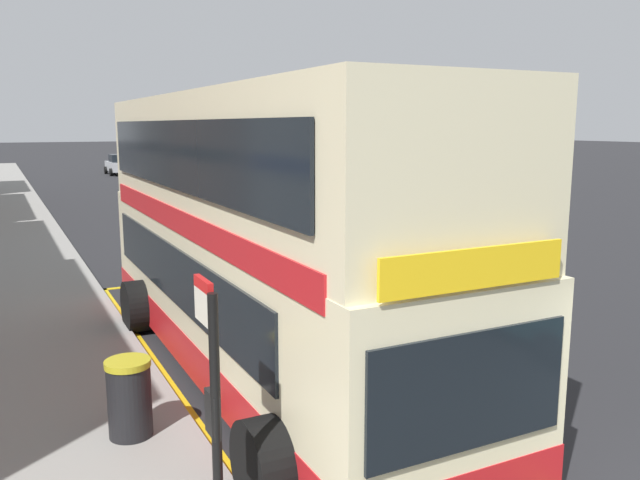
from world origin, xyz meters
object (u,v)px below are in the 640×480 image
Objects in this scene: bus_stop_sign at (213,395)px; parked_car_silver_ahead at (120,165)px; litter_bin at (129,398)px; double_decker_bus at (256,245)px.

parked_car_silver_ahead is (7.61, 48.70, -0.83)m from bus_stop_sign.
parked_car_silver_ahead is 4.30× the size of litter_bin.
litter_bin is at bearing 96.02° from bus_stop_sign.
bus_stop_sign is 49.30m from parked_car_silver_ahead.
litter_bin is (-7.89, -46.11, -0.17)m from parked_car_silver_ahead.
double_decker_bus is at bearing 35.90° from litter_bin.
double_decker_bus is 10.66× the size of litter_bin.
double_decker_bus is 2.48× the size of parked_car_silver_ahead.
parked_car_silver_ahead is at bearing 81.11° from bus_stop_sign.
parked_car_silver_ahead reaches higher than litter_bin.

